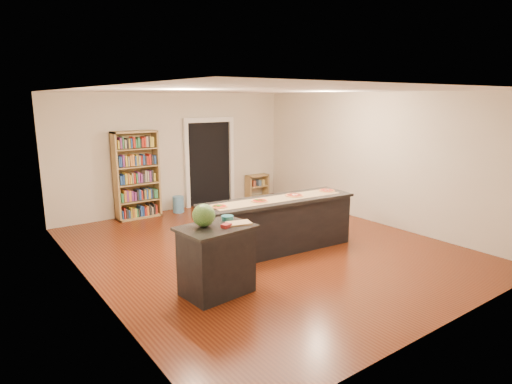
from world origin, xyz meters
TOP-DOWN VIEW (x-y plane):
  - room at (0.00, 0.00)m, footprint 6.00×7.00m
  - doorway at (0.90, 3.46)m, footprint 1.40×0.09m
  - kitchen_island at (0.13, -0.27)m, footprint 2.87×0.78m
  - side_counter at (-1.64, -1.14)m, footprint 0.98×0.72m
  - bookshelf at (-1.09, 3.27)m, footprint 0.99×0.35m
  - low_shelf at (2.29, 3.31)m, footprint 0.64×0.27m
  - waste_bin at (-0.15, 3.17)m, footprint 0.27×0.27m
  - kraft_paper at (0.13, -0.28)m, footprint 2.52×0.64m
  - watermelon at (-1.77, -1.05)m, footprint 0.31×0.31m
  - cutting_board at (-1.33, -1.23)m, footprint 0.37×0.29m
  - package_red at (-1.55, -1.27)m, footprint 0.16×0.14m
  - package_teal at (-1.36, -0.98)m, footprint 0.17×0.17m
  - pizza_a at (-1.01, -0.19)m, footprint 0.29×0.29m
  - pizza_b at (-0.25, -0.26)m, footprint 0.28×0.28m
  - pizza_c at (0.51, -0.28)m, footprint 0.33×0.33m
  - pizza_d at (1.27, -0.33)m, footprint 0.31×0.31m

SIDE VIEW (x-z plane):
  - waste_bin at x=-0.15m, z-range 0.00..0.39m
  - low_shelf at x=2.29m, z-range 0.00..0.64m
  - kitchen_island at x=0.13m, z-range 0.00..0.95m
  - side_counter at x=-1.64m, z-range 0.00..0.98m
  - kraft_paper at x=0.13m, z-range 0.95..0.95m
  - pizza_c at x=0.51m, z-range 0.95..0.97m
  - pizza_d at x=1.27m, z-range 0.95..0.97m
  - pizza_a at x=-1.01m, z-range 0.95..0.97m
  - pizza_b at x=-0.25m, z-range 0.95..0.97m
  - cutting_board at x=-1.33m, z-range 0.97..0.99m
  - bookshelf at x=-1.09m, z-range 0.00..1.97m
  - package_red at x=-1.55m, z-range 0.97..1.02m
  - package_teal at x=-1.36m, z-range 0.97..1.04m
  - watermelon at x=-1.77m, z-range 0.97..1.28m
  - doorway at x=0.90m, z-range 0.10..2.31m
  - room at x=0.00m, z-range 0.00..2.80m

